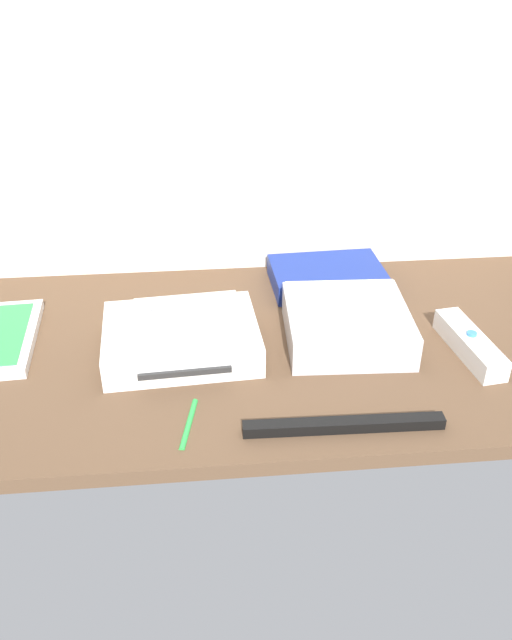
% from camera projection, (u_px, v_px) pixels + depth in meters
% --- Properties ---
extents(ground_plane, '(1.00, 0.48, 0.02)m').
position_uv_depth(ground_plane, '(256.00, 350.00, 0.94)').
color(ground_plane, brown).
rests_on(ground_plane, ground).
extents(back_wall, '(1.10, 0.01, 0.64)m').
position_uv_depth(back_wall, '(240.00, 74.00, 0.97)').
color(back_wall, silver).
rests_on(back_wall, ground).
extents(game_console, '(0.22, 0.17, 0.04)m').
position_uv_depth(game_console, '(181.00, 338.00, 0.90)').
color(game_console, white).
rests_on(game_console, ground_plane).
extents(mini_computer, '(0.18, 0.18, 0.05)m').
position_uv_depth(mini_computer, '(347.00, 324.00, 0.93)').
color(mini_computer, silver).
rests_on(mini_computer, ground_plane).
extents(network_router, '(0.18, 0.13, 0.03)m').
position_uv_depth(network_router, '(327.00, 276.00, 1.07)').
color(network_router, navy).
rests_on(network_router, ground_plane).
extents(remote_wand, '(0.05, 0.15, 0.03)m').
position_uv_depth(remote_wand, '(470.00, 344.00, 0.90)').
color(remote_wand, white).
rests_on(remote_wand, ground_plane).
extents(remote_classic_pad, '(0.15, 0.09, 0.02)m').
position_uv_depth(remote_classic_pad, '(188.00, 313.00, 0.90)').
color(remote_classic_pad, white).
rests_on(remote_classic_pad, game_console).
extents(sensor_bar, '(0.24, 0.02, 0.01)m').
position_uv_depth(sensor_bar, '(344.00, 425.00, 0.77)').
color(sensor_bar, black).
rests_on(sensor_bar, ground_plane).
extents(stylus_pen, '(0.02, 0.09, 0.01)m').
position_uv_depth(stylus_pen, '(189.00, 422.00, 0.78)').
color(stylus_pen, green).
rests_on(stylus_pen, ground_plane).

